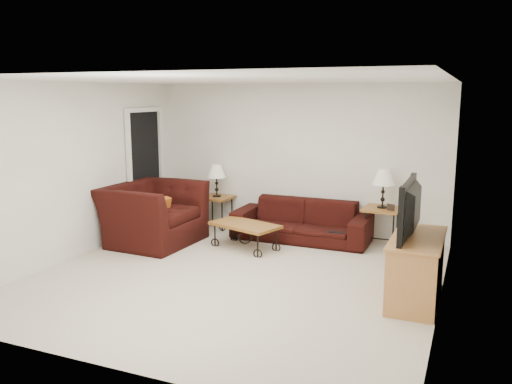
# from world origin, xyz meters

# --- Properties ---
(ground) EXTENTS (5.00, 5.00, 0.00)m
(ground) POSITION_xyz_m (0.00, 0.00, 0.00)
(ground) COLOR #BFB1A3
(ground) RESTS_ON ground
(wall_back) EXTENTS (5.00, 0.02, 2.50)m
(wall_back) POSITION_xyz_m (0.00, 2.50, 1.25)
(wall_back) COLOR white
(wall_back) RESTS_ON ground
(wall_front) EXTENTS (5.00, 0.02, 2.50)m
(wall_front) POSITION_xyz_m (0.00, -2.50, 1.25)
(wall_front) COLOR white
(wall_front) RESTS_ON ground
(wall_left) EXTENTS (0.02, 5.00, 2.50)m
(wall_left) POSITION_xyz_m (-2.50, 0.00, 1.25)
(wall_left) COLOR white
(wall_left) RESTS_ON ground
(wall_right) EXTENTS (0.02, 5.00, 2.50)m
(wall_right) POSITION_xyz_m (2.50, 0.00, 1.25)
(wall_right) COLOR white
(wall_right) RESTS_ON ground
(ceiling) EXTENTS (5.00, 5.00, 0.00)m
(ceiling) POSITION_xyz_m (0.00, 0.00, 2.50)
(ceiling) COLOR white
(ceiling) RESTS_ON wall_back
(doorway) EXTENTS (0.08, 0.94, 2.04)m
(doorway) POSITION_xyz_m (-2.47, 1.65, 1.02)
(doorway) COLOR black
(doorway) RESTS_ON ground
(sofa) EXTENTS (2.20, 0.86, 0.64)m
(sofa) POSITION_xyz_m (0.24, 2.02, 0.32)
(sofa) COLOR black
(sofa) RESTS_ON ground
(side_table_left) EXTENTS (0.55, 0.55, 0.56)m
(side_table_left) POSITION_xyz_m (-1.37, 2.20, 0.28)
(side_table_left) COLOR #9C6227
(side_table_left) RESTS_ON ground
(side_table_right) EXTENTS (0.59, 0.59, 0.60)m
(side_table_right) POSITION_xyz_m (1.49, 2.20, 0.30)
(side_table_right) COLOR #9C6227
(side_table_right) RESTS_ON ground
(lamp_left) EXTENTS (0.34, 0.34, 0.56)m
(lamp_left) POSITION_xyz_m (-1.37, 2.20, 0.85)
(lamp_left) COLOR black
(lamp_left) RESTS_ON side_table_left
(lamp_right) EXTENTS (0.36, 0.36, 0.60)m
(lamp_right) POSITION_xyz_m (1.49, 2.20, 0.90)
(lamp_right) COLOR black
(lamp_right) RESTS_ON side_table_right
(photo_frame_left) EXTENTS (0.11, 0.03, 0.09)m
(photo_frame_left) POSITION_xyz_m (-1.52, 2.05, 0.61)
(photo_frame_left) COLOR black
(photo_frame_left) RESTS_ON side_table_left
(photo_frame_right) EXTENTS (0.12, 0.05, 0.10)m
(photo_frame_right) POSITION_xyz_m (1.64, 2.05, 0.65)
(photo_frame_right) COLOR black
(photo_frame_right) RESTS_ON side_table_right
(coffee_table) EXTENTS (1.17, 0.86, 0.39)m
(coffee_table) POSITION_xyz_m (-0.40, 1.23, 0.20)
(coffee_table) COLOR #9C6227
(coffee_table) RESTS_ON ground
(armchair) EXTENTS (1.32, 1.50, 0.94)m
(armchair) POSITION_xyz_m (-1.88, 0.96, 0.47)
(armchair) COLOR black
(armchair) RESTS_ON ground
(throw_pillow) EXTENTS (0.13, 0.43, 0.42)m
(throw_pillow) POSITION_xyz_m (-1.73, 0.91, 0.52)
(throw_pillow) COLOR #BC4718
(throw_pillow) RESTS_ON armchair
(tv_stand) EXTENTS (0.52, 1.25, 0.75)m
(tv_stand) POSITION_xyz_m (2.23, 0.10, 0.38)
(tv_stand) COLOR #C47648
(tv_stand) RESTS_ON ground
(television) EXTENTS (0.15, 1.12, 0.65)m
(television) POSITION_xyz_m (2.21, 0.10, 1.07)
(television) COLOR black
(television) RESTS_ON tv_stand
(backpack) EXTENTS (0.44, 0.38, 0.49)m
(backpack) POSITION_xyz_m (0.90, 1.83, 0.24)
(backpack) COLOR black
(backpack) RESTS_ON ground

